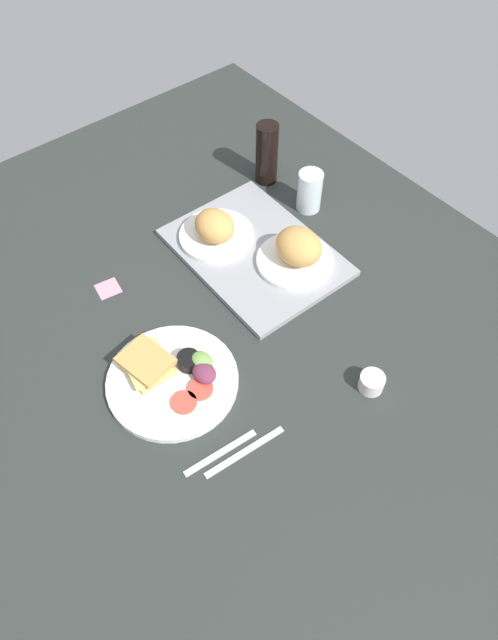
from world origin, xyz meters
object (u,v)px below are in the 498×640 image
object	(u,v)px
fork	(220,453)
bread_plate_far	(297,251)
espresso_cup	(372,382)
soda_bottle	(267,154)
knife	(245,452)
drinking_glass	(310,191)
sticky_note	(108,289)
bread_plate_near	(215,230)
plate_with_salad	(172,376)
serving_tray	(255,252)

from	to	relation	value
fork	bread_plate_far	bearing A→B (deg)	37.21
espresso_cup	soda_bottle	bearing A→B (deg)	157.83
bread_plate_far	knife	size ratio (longest dim) A/B	1.05
drinking_glass	soda_bottle	world-z (taller)	soda_bottle
knife	bread_plate_far	bearing A→B (deg)	42.14
fork	sticky_note	distance (cm)	53.21
bread_plate_near	knife	size ratio (longest dim) A/B	1.05
plate_with_salad	fork	distance (cm)	20.84
knife	serving_tray	bearing A→B (deg)	53.86
soda_bottle	espresso_cup	world-z (taller)	soda_bottle
soda_bottle	fork	size ratio (longest dim) A/B	1.08
bread_plate_near	fork	xyz separation A→B (cm)	(48.26, -35.74, -4.82)
bread_plate_near	sticky_note	xyz separation A→B (cm)	(-4.71, -30.73, -5.01)
bread_plate_near	soda_bottle	bearing A→B (deg)	113.08
plate_with_salad	espresso_cup	xyz separation A→B (cm)	(29.32, 32.88, 0.33)
plate_with_salad	drinking_glass	distance (cm)	66.23
fork	sticky_note	world-z (taller)	fork
fork	sticky_note	size ratio (longest dim) A/B	3.04
soda_bottle	fork	bearing A→B (deg)	-46.52
drinking_glass	espresso_cup	bearing A→B (deg)	-29.43
bread_plate_far	soda_bottle	xyz separation A→B (cm)	(-31.44, 16.50, 3.50)
drinking_glass	soda_bottle	xyz separation A→B (cm)	(-16.80, -1.28, 3.28)
bread_plate_near	knife	xyz separation A→B (cm)	(51.26, -31.74, -4.82)
espresso_cup	fork	distance (cm)	36.38
espresso_cup	drinking_glass	bearing A→B (deg)	150.57
bread_plate_near	drinking_glass	world-z (taller)	drinking_glass
drinking_glass	soda_bottle	bearing A→B (deg)	-175.65
serving_tray	fork	bearing A→B (deg)	-46.90
drinking_glass	fork	world-z (taller)	drinking_glass
drinking_glass	serving_tray	bearing A→B (deg)	-78.92
plate_with_salad	soda_bottle	xyz separation A→B (cm)	(-39.34, 60.85, 7.49)
espresso_cup	sticky_note	distance (cm)	68.70
espresso_cup	plate_with_salad	bearing A→B (deg)	-131.73
drinking_glass	plate_with_salad	bearing A→B (deg)	-70.06
serving_tray	sticky_note	xyz separation A→B (cm)	(-14.33, -36.28, -0.74)
serving_tray	espresso_cup	world-z (taller)	espresso_cup
bread_plate_far	soda_bottle	bearing A→B (deg)	152.30
serving_tray	sticky_note	world-z (taller)	serving_tray
bread_plate_far	espresso_cup	xyz separation A→B (cm)	(37.22, -11.48, -3.67)
bread_plate_far	fork	world-z (taller)	bread_plate_far
serving_tray	knife	world-z (taller)	serving_tray
fork	serving_tray	bearing A→B (deg)	48.90
plate_with_salad	espresso_cup	size ratio (longest dim) A/B	5.25
soda_bottle	knife	size ratio (longest dim) A/B	0.96
serving_tray	bread_plate_far	world-z (taller)	bread_plate_far
serving_tray	drinking_glass	xyz separation A→B (cm)	(-4.55, 23.26, 5.08)
soda_bottle	espresso_cup	size ratio (longest dim) A/B	3.27
fork	espresso_cup	bearing A→B (deg)	-7.99
drinking_glass	sticky_note	size ratio (longest dim) A/B	2.10
plate_with_salad	fork	xyz separation A→B (cm)	(20.65, -2.41, -1.42)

